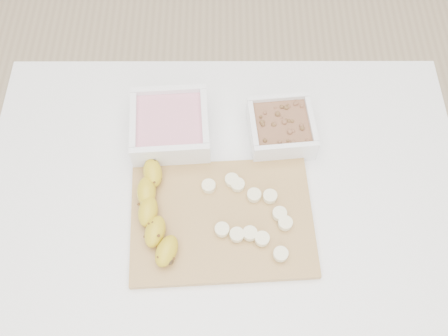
{
  "coord_description": "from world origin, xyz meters",
  "views": [
    {
      "loc": [
        -0.0,
        -0.43,
        1.68
      ],
      "look_at": [
        0.0,
        0.03,
        0.81
      ],
      "focal_mm": 40.0,
      "sensor_mm": 36.0,
      "label": 1
    }
  ],
  "objects_px": {
    "bowl_yogurt": "(170,127)",
    "banana": "(156,214)",
    "bowl_granola": "(281,128)",
    "cutting_board": "(222,219)",
    "table": "(224,213)"
  },
  "relations": [
    {
      "from": "bowl_granola",
      "to": "cutting_board",
      "type": "bearing_deg",
      "value": -122.38
    },
    {
      "from": "bowl_yogurt",
      "to": "banana",
      "type": "relative_size",
      "value": 0.77
    },
    {
      "from": "bowl_yogurt",
      "to": "bowl_granola",
      "type": "xyz_separation_m",
      "value": [
        0.24,
        0.0,
        -0.01
      ]
    },
    {
      "from": "bowl_yogurt",
      "to": "cutting_board",
      "type": "bearing_deg",
      "value": -61.2
    },
    {
      "from": "bowl_yogurt",
      "to": "banana",
      "type": "bearing_deg",
      "value": -95.45
    },
    {
      "from": "bowl_yogurt",
      "to": "bowl_granola",
      "type": "relative_size",
      "value": 1.17
    },
    {
      "from": "bowl_granola",
      "to": "cutting_board",
      "type": "relative_size",
      "value": 0.41
    },
    {
      "from": "bowl_granola",
      "to": "banana",
      "type": "bearing_deg",
      "value": -142.21
    },
    {
      "from": "bowl_granola",
      "to": "cutting_board",
      "type": "distance_m",
      "value": 0.24
    },
    {
      "from": "bowl_granola",
      "to": "banana",
      "type": "xyz_separation_m",
      "value": [
        -0.25,
        -0.2,
        0.0
      ]
    },
    {
      "from": "table",
      "to": "bowl_granola",
      "type": "bearing_deg",
      "value": 49.15
    },
    {
      "from": "bowl_granola",
      "to": "cutting_board",
      "type": "height_order",
      "value": "bowl_granola"
    },
    {
      "from": "bowl_granola",
      "to": "banana",
      "type": "height_order",
      "value": "bowl_granola"
    },
    {
      "from": "cutting_board",
      "to": "banana",
      "type": "xyz_separation_m",
      "value": [
        -0.13,
        0.0,
        0.03
      ]
    },
    {
      "from": "table",
      "to": "cutting_board",
      "type": "distance_m",
      "value": 0.12
    }
  ]
}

